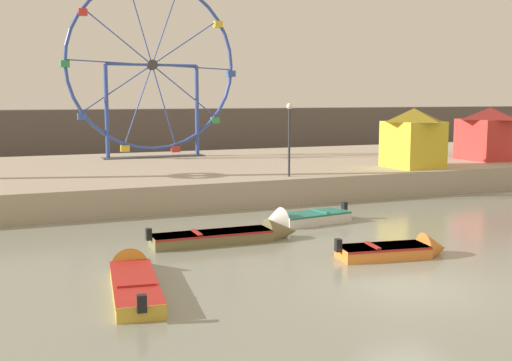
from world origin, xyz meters
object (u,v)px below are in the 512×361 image
object	(u,v)px
motorboat_mustard_yellow	(132,276)
motorboat_orange_hull	(402,250)
motorboat_white_red_stripe	(298,219)
carnival_booth_red_striped	(489,133)
motorboat_olive_wood	(237,235)
ferris_wheel_blue_frame	(152,68)
carnival_booth_yellow_awning	(413,137)
promenade_lamp_near	(289,129)

from	to	relation	value
motorboat_mustard_yellow	motorboat_orange_hull	bearing A→B (deg)	-84.56
motorboat_white_red_stripe	carnival_booth_red_striped	bearing A→B (deg)	-163.50
motorboat_olive_wood	ferris_wheel_blue_frame	bearing A→B (deg)	85.98
motorboat_white_red_stripe	carnival_booth_yellow_awning	size ratio (longest dim) A/B	1.29
carnival_booth_red_striped	promenade_lamp_near	bearing A→B (deg)	-168.63
motorboat_mustard_yellow	promenade_lamp_near	distance (m)	16.36
motorboat_mustard_yellow	carnival_booth_red_striped	size ratio (longest dim) A/B	1.73
carnival_booth_yellow_awning	motorboat_olive_wood	bearing A→B (deg)	-152.36
motorboat_orange_hull	ferris_wheel_blue_frame	size ratio (longest dim) A/B	0.35
carnival_booth_yellow_awning	carnival_booth_red_striped	bearing A→B (deg)	10.25
motorboat_white_red_stripe	motorboat_mustard_yellow	world-z (taller)	motorboat_white_red_stripe
carnival_booth_red_striped	promenade_lamp_near	xyz separation A→B (m)	(-16.30, -3.12, 0.72)
ferris_wheel_blue_frame	promenade_lamp_near	distance (m)	14.50
ferris_wheel_blue_frame	carnival_booth_red_striped	bearing A→B (deg)	-26.81
motorboat_olive_wood	motorboat_mustard_yellow	xyz separation A→B (m)	(-4.92, -4.06, -0.02)
motorboat_orange_hull	promenade_lamp_near	distance (m)	12.74
promenade_lamp_near	carnival_booth_yellow_awning	bearing A→B (deg)	8.09
motorboat_orange_hull	carnival_booth_yellow_awning	bearing A→B (deg)	61.25
motorboat_olive_wood	motorboat_white_red_stripe	bearing A→B (deg)	29.43
ferris_wheel_blue_frame	carnival_booth_yellow_awning	xyz separation A→B (m)	(12.89, -12.17, -4.34)
motorboat_orange_hull	ferris_wheel_blue_frame	xyz separation A→B (m)	(-2.75, 25.54, 7.31)
carnival_booth_red_striped	motorboat_olive_wood	bearing A→B (deg)	-153.46
carnival_booth_yellow_awning	promenade_lamp_near	distance (m)	8.91
ferris_wheel_blue_frame	motorboat_white_red_stripe	bearing A→B (deg)	-84.47
motorboat_white_red_stripe	promenade_lamp_near	size ratio (longest dim) A/B	1.17
motorboat_orange_hull	promenade_lamp_near	bearing A→B (deg)	92.11
motorboat_orange_hull	motorboat_white_red_stripe	size ratio (longest dim) A/B	0.93
motorboat_mustard_yellow	ferris_wheel_blue_frame	distance (m)	27.05
motorboat_orange_hull	motorboat_white_red_stripe	bearing A→B (deg)	106.42
motorboat_white_red_stripe	motorboat_olive_wood	distance (m)	4.12
motorboat_white_red_stripe	carnival_booth_red_striped	distance (m)	20.74
carnival_booth_yellow_awning	motorboat_mustard_yellow	bearing A→B (deg)	-150.16
motorboat_olive_wood	carnival_booth_red_striped	xyz separation A→B (m)	(22.15, 10.81, 2.95)
motorboat_olive_wood	carnival_booth_yellow_awning	world-z (taller)	carnival_booth_yellow_awning
motorboat_mustard_yellow	carnival_booth_red_striped	bearing A→B (deg)	-53.51
ferris_wheel_blue_frame	carnival_booth_red_striped	distance (m)	23.25
motorboat_mustard_yellow	ferris_wheel_blue_frame	size ratio (longest dim) A/B	0.51
carnival_booth_red_striped	motorboat_white_red_stripe	bearing A→B (deg)	-153.99
motorboat_white_red_stripe	promenade_lamp_near	distance (m)	7.14
motorboat_orange_hull	motorboat_mustard_yellow	xyz separation A→B (m)	(-9.43, 0.37, -0.01)
motorboat_orange_hull	carnival_booth_red_striped	bearing A→B (deg)	49.25
motorboat_olive_wood	carnival_booth_yellow_awning	bearing A→B (deg)	32.14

